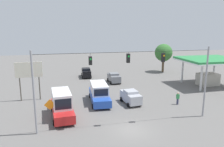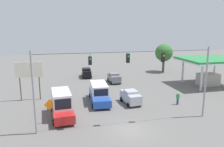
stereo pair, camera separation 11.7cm
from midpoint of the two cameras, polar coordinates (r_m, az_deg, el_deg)
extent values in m
plane|color=#605E5B|center=(23.89, 5.12, -14.48)|extent=(140.00, 140.00, 0.00)
cylinder|color=#939399|center=(28.02, 23.34, -2.17)|extent=(0.20, 0.20, 8.50)
cylinder|color=#939399|center=(22.80, -19.65, -4.98)|extent=(0.20, 0.20, 8.50)
cylinder|color=black|center=(22.93, 4.35, 5.62)|extent=(19.25, 0.04, 0.04)
cube|color=black|center=(24.51, 13.29, 4.08)|extent=(0.32, 0.36, 0.99)
cylinder|color=black|center=(24.44, 13.36, 5.47)|extent=(0.03, 0.03, 0.21)
cylinder|color=orange|center=(24.32, 13.52, 4.54)|extent=(0.20, 0.02, 0.20)
cube|color=black|center=(23.01, 4.32, 4.01)|extent=(0.32, 0.36, 0.96)
cylinder|color=black|center=(22.94, 4.34, 5.41)|extent=(0.03, 0.03, 0.17)
cylinder|color=green|center=(22.80, 4.47, 4.48)|extent=(0.20, 0.02, 0.20)
cube|color=black|center=(22.16, -5.62, 3.35)|extent=(0.32, 0.36, 0.85)
cylinder|color=black|center=(22.08, -5.65, 4.89)|extent=(0.03, 0.03, 0.35)
cylinder|color=green|center=(21.94, -5.56, 3.78)|extent=(0.20, 0.02, 0.20)
cube|color=#A8AAB2|center=(31.15, 4.99, -6.16)|extent=(2.13, 4.17, 1.26)
cube|color=#A8AAB2|center=(30.90, 5.02, -4.73)|extent=(1.78, 1.91, 0.36)
cube|color=black|center=(31.69, 4.37, -4.29)|extent=(1.41, 0.15, 0.25)
cylinder|color=black|center=(32.82, 5.48, -6.37)|extent=(0.28, 0.66, 0.64)
cylinder|color=black|center=(32.17, 2.58, -6.71)|extent=(0.28, 0.66, 0.64)
cylinder|color=black|center=(30.59, 7.49, -7.81)|extent=(0.28, 0.66, 0.64)
cylinder|color=black|center=(29.89, 4.41, -8.22)|extent=(0.28, 0.66, 0.64)
cube|color=red|center=(27.42, -12.77, -9.28)|extent=(2.80, 6.98, 1.00)
cube|color=silver|center=(27.28, -12.97, -6.32)|extent=(2.43, 4.51, 1.77)
cube|color=black|center=(25.21, -12.54, -7.83)|extent=(1.82, 0.16, 1.24)
cylinder|color=black|center=(25.51, -14.88, -12.27)|extent=(0.27, 0.65, 0.64)
cylinder|color=black|center=(25.68, -9.68, -11.86)|extent=(0.27, 0.65, 0.64)
cylinder|color=black|center=(29.62, -15.34, -8.82)|extent=(0.27, 0.65, 0.64)
cylinder|color=black|center=(29.76, -10.91, -8.50)|extent=(0.27, 0.65, 0.64)
cube|color=#234CB2|center=(31.66, -3.22, -6.08)|extent=(2.77, 7.27, 1.00)
cube|color=silver|center=(31.65, -3.32, -3.81)|extent=(2.44, 4.69, 1.40)
cube|color=black|center=(29.46, -2.78, -5.02)|extent=(1.92, 0.12, 0.98)
cylinder|color=black|center=(29.52, -4.98, -8.50)|extent=(0.25, 0.65, 0.64)
cylinder|color=black|center=(29.81, -0.34, -8.24)|extent=(0.25, 0.65, 0.64)
cylinder|color=black|center=(33.90, -5.72, -5.77)|extent=(0.25, 0.65, 0.64)
cylinder|color=black|center=(34.16, -1.69, -5.58)|extent=(0.25, 0.65, 0.64)
cube|color=slate|center=(42.63, 0.63, -1.15)|extent=(1.88, 4.07, 1.22)
cube|color=slate|center=(42.46, 0.64, -0.11)|extent=(1.71, 1.80, 0.36)
cube|color=black|center=(43.31, 0.34, 0.13)|extent=(1.47, 0.04, 0.25)
cylinder|color=black|center=(44.24, 1.35, -1.48)|extent=(0.23, 0.64, 0.64)
cylinder|color=black|center=(43.80, -0.96, -1.62)|extent=(0.23, 0.64, 0.64)
cylinder|color=black|center=(41.78, 2.30, -2.30)|extent=(0.23, 0.64, 0.64)
cylinder|color=black|center=(41.32, -0.14, -2.45)|extent=(0.23, 0.64, 0.64)
cube|color=black|center=(47.62, -6.61, 0.20)|extent=(1.99, 4.54, 1.29)
cube|color=black|center=(47.45, -6.63, 1.18)|extent=(1.73, 2.04, 0.36)
cube|color=black|center=(46.48, -6.55, 0.95)|extent=(1.42, 0.09, 0.25)
cylinder|color=black|center=(46.29, -7.56, -0.98)|extent=(0.25, 0.65, 0.64)
cylinder|color=black|center=(46.41, -5.37, -0.89)|extent=(0.25, 0.65, 0.64)
cylinder|color=black|center=(49.11, -7.74, -0.23)|extent=(0.25, 0.65, 0.64)
cylinder|color=black|center=(49.23, -5.68, -0.15)|extent=(0.25, 0.65, 0.64)
cone|color=orange|center=(27.19, -12.68, -10.51)|extent=(0.42, 0.42, 0.71)
cone|color=orange|center=(30.01, -12.69, -8.33)|extent=(0.42, 0.42, 0.71)
cone|color=orange|center=(32.89, -12.85, -6.52)|extent=(0.42, 0.42, 0.71)
cube|color=#288442|center=(43.84, 24.27, 3.43)|extent=(10.15, 8.43, 0.35)
cube|color=white|center=(43.88, 24.24, 3.05)|extent=(10.25, 8.53, 0.24)
cylinder|color=silver|center=(48.69, 25.25, 1.07)|extent=(0.36, 0.36, 4.73)
cylinder|color=silver|center=(44.64, 18.08, 0.73)|extent=(0.36, 0.36, 4.73)
cylinder|color=silver|center=(39.83, 22.45, -0.90)|extent=(0.36, 0.36, 4.73)
cube|color=#B2AD9E|center=(44.50, 23.85, -1.41)|extent=(3.55, 2.53, 2.20)
cylinder|color=#4C473D|center=(34.30, -18.26, -3.67)|extent=(0.16, 0.16, 3.45)
cylinder|color=#4C473D|center=(34.65, -22.68, -3.84)|extent=(0.16, 0.16, 3.45)
cube|color=silver|center=(33.82, -20.83, 0.91)|extent=(3.83, 0.12, 2.27)
cylinder|color=slate|center=(25.89, -15.66, -10.55)|extent=(0.06, 0.06, 1.80)
cube|color=orange|center=(25.43, -15.83, -7.83)|extent=(1.27, 0.04, 1.27)
cylinder|color=#2D334C|center=(32.20, 16.85, -7.04)|extent=(0.28, 0.28, 0.83)
cube|color=#338C4C|center=(31.97, 16.93, -5.78)|extent=(0.40, 0.24, 0.66)
sphere|color=tan|center=(31.83, 16.98, -4.99)|extent=(0.26, 0.26, 0.26)
cylinder|color=brown|center=(54.19, 13.32, 2.26)|extent=(0.53, 0.53, 3.53)
sphere|color=#336B2D|center=(53.79, 13.47, 5.32)|extent=(4.17, 4.17, 4.17)
camera|label=1|loc=(0.06, -89.89, 0.02)|focal=35.00mm
camera|label=2|loc=(0.06, 90.11, -0.02)|focal=35.00mm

